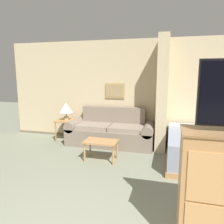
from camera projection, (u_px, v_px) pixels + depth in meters
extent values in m
cube|color=#CCB78E|center=(130.00, 91.00, 5.65)|extent=(6.74, 0.12, 2.60)
cube|color=#70644E|center=(129.00, 139.00, 5.80)|extent=(6.74, 0.02, 0.06)
cube|color=tan|center=(115.00, 91.00, 5.67)|extent=(0.51, 0.02, 0.39)
cube|color=#9E845B|center=(115.00, 91.00, 5.66)|extent=(0.44, 0.01, 0.32)
cube|color=#CCB78E|center=(162.00, 94.00, 5.02)|extent=(0.24, 0.75, 2.60)
cube|color=gray|center=(110.00, 137.00, 5.44)|extent=(1.64, 0.84, 0.41)
cube|color=gray|center=(114.00, 116.00, 5.67)|extent=(1.64, 0.20, 0.50)
cube|color=gray|center=(76.00, 134.00, 5.68)|extent=(0.24, 0.84, 0.41)
cylinder|color=gray|center=(75.00, 124.00, 5.63)|extent=(0.27, 0.84, 0.27)
cube|color=gray|center=(148.00, 139.00, 5.20)|extent=(0.24, 0.84, 0.41)
cylinder|color=gray|center=(149.00, 129.00, 5.16)|extent=(0.27, 0.84, 0.27)
cube|color=gray|center=(94.00, 126.00, 5.45)|extent=(0.80, 0.60, 0.10)
cube|color=gray|center=(126.00, 128.00, 5.25)|extent=(0.80, 0.60, 0.10)
cube|color=#B27F4C|center=(101.00, 142.00, 4.43)|extent=(0.68, 0.41, 0.04)
cylinder|color=#B27F4C|center=(84.00, 153.00, 4.38)|extent=(0.04, 0.04, 0.38)
cylinder|color=#B27F4C|center=(113.00, 155.00, 4.23)|extent=(0.04, 0.04, 0.38)
cylinder|color=#B27F4C|center=(90.00, 147.00, 4.70)|extent=(0.04, 0.04, 0.38)
cylinder|color=#B27F4C|center=(117.00, 150.00, 4.55)|extent=(0.04, 0.04, 0.38)
cube|color=#B27F4C|center=(66.00, 120.00, 5.75)|extent=(0.48, 0.48, 0.04)
cylinder|color=#B27F4C|center=(56.00, 132.00, 5.66)|extent=(0.04, 0.04, 0.52)
cylinder|color=#B27F4C|center=(70.00, 133.00, 5.55)|extent=(0.04, 0.04, 0.52)
cylinder|color=#B27F4C|center=(63.00, 128.00, 6.06)|extent=(0.04, 0.04, 0.52)
cylinder|color=#B27F4C|center=(77.00, 129.00, 5.95)|extent=(0.04, 0.04, 0.52)
cylinder|color=tan|center=(66.00, 118.00, 5.74)|extent=(0.12, 0.12, 0.10)
cylinder|color=tan|center=(66.00, 114.00, 5.72)|extent=(0.02, 0.02, 0.10)
cone|color=white|center=(66.00, 108.00, 5.69)|extent=(0.35, 0.35, 0.26)
cube|color=#B27F4C|center=(207.00, 159.00, 4.39)|extent=(1.60, 1.90, 0.10)
cube|color=#8993A8|center=(208.00, 146.00, 4.34)|extent=(1.56, 1.86, 0.47)
cube|color=white|center=(204.00, 128.00, 4.99)|extent=(1.44, 0.36, 0.10)
cube|color=black|center=(210.00, 127.00, 4.04)|extent=(0.32, 0.18, 0.42)
cube|color=black|center=(211.00, 133.00, 3.95)|extent=(0.24, 0.03, 0.19)
ellipsoid|color=black|center=(211.00, 116.00, 4.00)|extent=(0.30, 0.17, 0.10)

